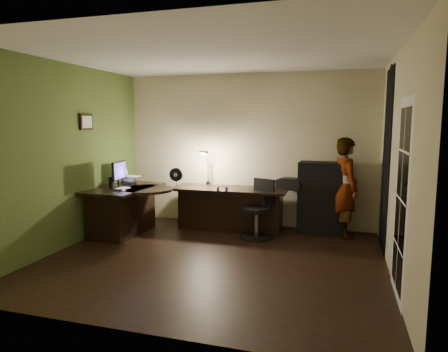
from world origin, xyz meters
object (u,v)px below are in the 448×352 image
(monitor, at_px, (118,178))
(office_chair, at_px, (257,209))
(desk_right, at_px, (229,209))
(cabinet, at_px, (323,198))
(desk_left, at_px, (125,211))
(person, at_px, (345,188))

(monitor, distance_m, office_chair, 2.27)
(desk_right, xyz_separation_m, cabinet, (1.54, 0.26, 0.23))
(desk_right, bearing_deg, desk_left, -156.42)
(desk_right, distance_m, cabinet, 1.58)
(desk_left, distance_m, monitor, 0.58)
(desk_left, xyz_separation_m, office_chair, (2.15, 0.39, 0.07))
(office_chair, height_order, person, person)
(desk_left, relative_size, monitor, 2.93)
(cabinet, relative_size, person, 0.74)
(person, bearing_deg, desk_right, 69.63)
(desk_left, distance_m, cabinet, 3.30)
(cabinet, bearing_deg, person, -17.45)
(desk_right, xyz_separation_m, person, (1.89, 0.13, 0.44))
(desk_left, height_order, office_chair, office_chair)
(cabinet, height_order, monitor, cabinet)
(desk_right, bearing_deg, cabinet, 8.96)
(desk_left, bearing_deg, person, 16.45)
(monitor, height_order, office_chair, monitor)
(desk_left, height_order, monitor, monitor)
(desk_left, distance_m, person, 3.62)
(desk_right, xyz_separation_m, office_chair, (0.54, -0.33, 0.10))
(monitor, distance_m, person, 3.65)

